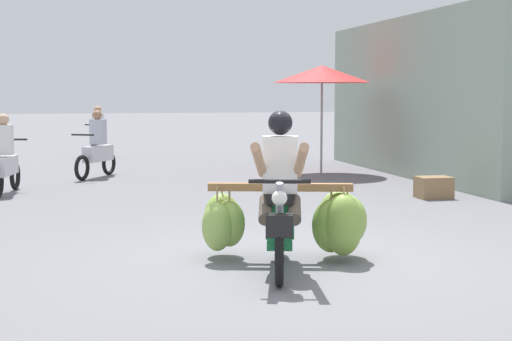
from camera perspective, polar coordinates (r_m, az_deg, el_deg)
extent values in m
plane|color=slate|center=(7.90, 2.82, -6.97)|extent=(120.00, 120.00, 0.00)
torus|color=black|center=(6.90, 1.77, -6.46)|extent=(0.23, 0.56, 0.56)
torus|color=black|center=(8.08, 1.83, -4.65)|extent=(0.23, 0.56, 0.56)
cube|color=#196638|center=(7.38, 1.80, -5.33)|extent=(0.38, 0.60, 0.08)
cube|color=#196638|center=(7.74, 1.82, -3.45)|extent=(0.44, 0.69, 0.36)
cube|color=black|center=(7.63, 1.83, -1.92)|extent=(0.41, 0.65, 0.10)
cylinder|color=gray|center=(6.89, 1.78, -3.59)|extent=(0.14, 0.29, 0.69)
cylinder|color=black|center=(6.81, 1.79, -0.82)|extent=(0.55, 0.19, 0.04)
sphere|color=silver|center=(6.75, 1.78, -2.09)|extent=(0.14, 0.14, 0.14)
cube|color=black|center=(6.74, 1.77, -4.15)|extent=(0.27, 0.22, 0.20)
cube|color=#196638|center=(6.84, 1.77, -4.01)|extent=(0.17, 0.30, 0.04)
cube|color=olive|center=(7.85, 1.84, -1.26)|extent=(1.47, 0.50, 0.08)
cube|color=olive|center=(8.03, 1.85, -1.31)|extent=(1.32, 0.44, 0.06)
ellipsoid|color=#88AC4B|center=(7.95, -2.00, -3.99)|extent=(0.43, 0.42, 0.49)
cylinder|color=#998459|center=(7.90, -2.01, -1.80)|extent=(0.02, 0.02, 0.18)
ellipsoid|color=#85A948|center=(8.03, 6.85, -3.75)|extent=(0.53, 0.51, 0.54)
cylinder|color=#998459|center=(7.98, 6.87, -1.59)|extent=(0.02, 0.02, 0.13)
ellipsoid|color=#84A847|center=(8.21, -2.57, -3.49)|extent=(0.41, 0.37, 0.51)
cylinder|color=#998459|center=(8.16, -2.58, -1.43)|extent=(0.02, 0.02, 0.14)
ellipsoid|color=#87AB4A|center=(8.20, 6.26, -3.48)|extent=(0.48, 0.43, 0.57)
cylinder|color=#998459|center=(8.15, 6.28, -1.33)|extent=(0.02, 0.02, 0.11)
ellipsoid|color=#8CB04F|center=(7.86, -2.93, -4.22)|extent=(0.39, 0.37, 0.51)
cylinder|color=#998459|center=(7.81, -2.94, -1.92)|extent=(0.02, 0.02, 0.19)
ellipsoid|color=olive|center=(7.95, 5.66, -4.15)|extent=(0.48, 0.46, 0.56)
cylinder|color=#998459|center=(7.89, 5.69, -1.77)|extent=(0.02, 0.02, 0.16)
ellipsoid|color=#7DA140|center=(7.85, 6.59, -4.08)|extent=(0.49, 0.47, 0.64)
cylinder|color=#998459|center=(7.80, 6.62, -1.63)|extent=(0.02, 0.02, 0.10)
cube|color=silver|center=(7.47, 1.83, 0.46)|extent=(0.39, 0.30, 0.56)
sphere|color=black|center=(7.43, 1.84, 3.60)|extent=(0.24, 0.24, 0.24)
cylinder|color=tan|center=(7.13, 3.38, 0.72)|extent=(0.23, 0.72, 0.39)
cylinder|color=tan|center=(7.13, 0.24, 0.73)|extent=(0.33, 0.71, 0.39)
cylinder|color=#4C4238|center=(7.41, 2.89, -2.94)|extent=(0.24, 0.46, 0.27)
cylinder|color=#4C4238|center=(7.41, 0.73, -2.93)|extent=(0.24, 0.46, 0.27)
torus|color=black|center=(15.56, -12.94, 0.19)|extent=(0.34, 0.49, 0.52)
torus|color=black|center=(16.51, -11.00, 0.55)|extent=(0.34, 0.49, 0.52)
cube|color=silver|center=(16.10, -11.78, 1.26)|extent=(0.67, 0.89, 0.32)
cylinder|color=black|center=(15.55, -12.90, 2.63)|extent=(0.45, 0.29, 0.04)
cube|color=#B2B7C6|center=(16.09, -11.78, 2.86)|extent=(0.36, 0.33, 0.52)
sphere|color=#9E7051|center=(16.06, -11.84, 4.11)|extent=(0.20, 0.20, 0.20)
torus|color=black|center=(14.42, -17.66, -0.37)|extent=(0.17, 0.53, 0.52)
cube|color=silver|center=(13.77, -18.36, 0.33)|extent=(0.40, 0.93, 0.32)
cylinder|color=black|center=(14.32, -17.79, 2.24)|extent=(0.50, 0.13, 0.04)
cube|color=silver|center=(13.72, -18.44, 2.20)|extent=(0.33, 0.25, 0.52)
sphere|color=tan|center=(13.72, -18.47, 3.66)|extent=(0.20, 0.20, 0.20)
torus|color=black|center=(20.47, -12.05, 1.53)|extent=(0.18, 0.53, 0.52)
torus|color=black|center=(21.56, -11.56, 1.75)|extent=(0.18, 0.53, 0.52)
cube|color=#196638|center=(21.10, -11.76, 2.32)|extent=(0.41, 0.93, 0.32)
cylinder|color=black|center=(20.48, -12.06, 3.39)|extent=(0.50, 0.13, 0.04)
cube|color=silver|center=(21.09, -11.78, 3.54)|extent=(0.33, 0.25, 0.52)
sphere|color=tan|center=(21.06, -11.81, 4.49)|extent=(0.20, 0.20, 0.20)
cube|color=gray|center=(17.46, 18.07, 5.28)|extent=(4.91, 8.03, 3.34)
cylinder|color=#99999E|center=(16.59, 4.95, 3.35)|extent=(0.05, 0.05, 2.07)
cone|color=red|center=(16.58, 4.98, 7.23)|extent=(2.10, 2.10, 0.37)
cube|color=olive|center=(13.02, 13.21, -1.25)|extent=(0.56, 0.40, 0.36)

